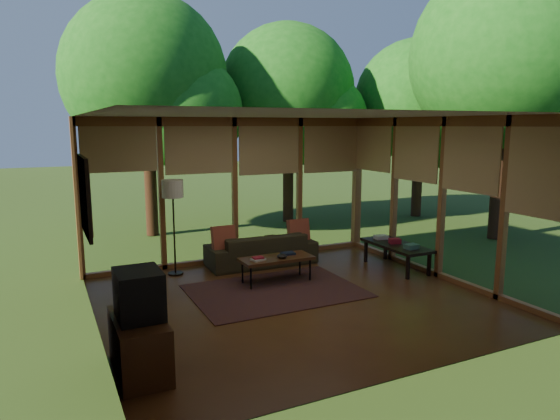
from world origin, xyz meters
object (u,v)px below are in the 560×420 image
television (139,294)px  floor_lamp (173,194)px  media_cabinet (139,345)px  coffee_table (277,259)px  sofa (261,249)px  side_console (396,246)px

television → floor_lamp: bearing=70.3°
media_cabinet → television: television is taller
coffee_table → television: bearing=-140.4°
floor_lamp → sofa: bearing=-2.6°
media_cabinet → side_console: bearing=21.4°
floor_lamp → side_console: 4.05m
coffee_table → side_console: bearing=-5.3°
sofa → media_cabinet: 4.25m
coffee_table → sofa: bearing=79.5°
media_cabinet → coffee_table: (2.59, 2.12, 0.09)m
television → floor_lamp: size_ratio=0.33×
sofa → side_console: (2.08, -1.30, 0.12)m
side_console → sofa: bearing=147.9°
floor_lamp → side_console: floor_lamp is taller
sofa → floor_lamp: floor_lamp is taller
media_cabinet → floor_lamp: bearing=70.0°
television → coffee_table: bearing=39.6°
media_cabinet → television: (0.02, 0.00, 0.55)m
coffee_table → media_cabinet: bearing=-140.6°
sofa → media_cabinet: media_cabinet is taller
coffee_table → side_console: (2.28, -0.21, 0.02)m
floor_lamp → media_cabinet: bearing=-110.0°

